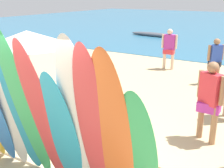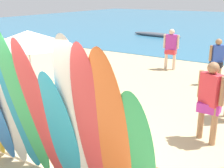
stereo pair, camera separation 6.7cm
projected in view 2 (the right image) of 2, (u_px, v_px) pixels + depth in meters
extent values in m
cylinder|color=brown|center=(61.00, 136.00, 4.88)|extent=(3.77, 0.06, 0.06)
ellipsoid|color=white|center=(3.00, 99.00, 4.65)|extent=(0.58, 0.70, 2.71)
ellipsoid|color=#289EC6|center=(20.00, 113.00, 4.60)|extent=(0.59, 0.66, 2.32)
ellipsoid|color=#38B266|center=(24.00, 109.00, 4.32)|extent=(0.48, 0.81, 2.67)
ellipsoid|color=#D13D42|center=(41.00, 118.00, 4.19)|extent=(0.49, 0.79, 2.50)
ellipsoid|color=#289EC6|center=(62.00, 135.00, 4.12)|extent=(0.56, 0.64, 2.08)
ellipsoid|color=white|center=(78.00, 125.00, 3.88)|extent=(0.62, 0.67, 2.59)
ellipsoid|color=#D13D42|center=(93.00, 133.00, 3.72)|extent=(0.52, 0.67, 2.52)
ellipsoid|color=orange|center=(110.00, 139.00, 3.60)|extent=(0.58, 0.62, 2.48)
ellipsoid|color=#38B266|center=(135.00, 160.00, 3.58)|extent=(0.58, 0.56, 2.01)
cylinder|color=beige|center=(166.00, 59.00, 11.79)|extent=(0.12, 0.12, 0.81)
cylinder|color=beige|center=(174.00, 60.00, 11.68)|extent=(0.12, 0.12, 0.81)
cube|color=#DB333D|center=(171.00, 52.00, 11.63)|extent=(0.43, 0.27, 0.19)
cube|color=#B23399|center=(171.00, 42.00, 11.51)|extent=(0.45, 0.30, 0.63)
sphere|color=beige|center=(172.00, 32.00, 11.38)|extent=(0.23, 0.23, 0.23)
cylinder|color=beige|center=(165.00, 41.00, 11.59)|extent=(0.10, 0.10, 0.56)
cylinder|color=beige|center=(178.00, 42.00, 11.42)|extent=(0.10, 0.10, 0.56)
cylinder|color=#9E704C|center=(211.00, 74.00, 9.78)|extent=(0.12, 0.12, 0.77)
cylinder|color=#9E704C|center=(219.00, 73.00, 9.84)|extent=(0.12, 0.12, 0.77)
cube|color=black|center=(216.00, 64.00, 9.71)|extent=(0.41, 0.25, 0.18)
cube|color=#2D4CB2|center=(217.00, 54.00, 9.60)|extent=(0.43, 0.42, 0.60)
sphere|color=#9E704C|center=(219.00, 42.00, 9.48)|extent=(0.22, 0.22, 0.22)
cylinder|color=#9E704C|center=(211.00, 53.00, 9.54)|extent=(0.09, 0.09, 0.53)
cylinder|color=#9E704C|center=(224.00, 53.00, 9.64)|extent=(0.09, 0.09, 0.53)
cylinder|color=#9E704C|center=(201.00, 120.00, 6.09)|extent=(0.13, 0.13, 0.84)
cylinder|color=#9E704C|center=(214.00, 126.00, 5.81)|extent=(0.13, 0.13, 0.84)
cube|color=#B23399|center=(209.00, 107.00, 5.85)|extent=(0.45, 0.28, 0.20)
cube|color=#DB333D|center=(211.00, 89.00, 5.73)|extent=(0.49, 0.39, 0.66)
sphere|color=#9E704C|center=(213.00, 68.00, 5.59)|extent=(0.24, 0.24, 0.24)
cylinder|color=#9E704C|center=(201.00, 84.00, 5.94)|extent=(0.10, 0.10, 0.58)
cylinder|color=#9E704C|center=(223.00, 91.00, 5.49)|extent=(0.10, 0.10, 0.58)
cylinder|color=#B7B7BC|center=(4.00, 108.00, 7.46)|extent=(0.02, 0.02, 0.28)
cube|color=blue|center=(5.00, 90.00, 7.58)|extent=(0.55, 0.38, 0.51)
cylinder|color=#B7B7BC|center=(9.00, 88.00, 9.00)|extent=(0.02, 0.02, 0.28)
cylinder|color=#B7B7BC|center=(20.00, 90.00, 8.87)|extent=(0.02, 0.02, 0.28)
cylinder|color=#B7B7BC|center=(16.00, 85.00, 9.34)|extent=(0.02, 0.02, 0.28)
cylinder|color=#B7B7BC|center=(27.00, 86.00, 9.21)|extent=(0.02, 0.02, 0.28)
cube|color=blue|center=(17.00, 83.00, 9.06)|extent=(0.59, 0.56, 0.03)
cube|color=blue|center=(23.00, 72.00, 9.28)|extent=(0.55, 0.37, 0.51)
cylinder|color=silver|center=(31.00, 73.00, 7.42)|extent=(0.04, 0.04, 2.04)
cone|color=silver|center=(28.00, 38.00, 7.15)|extent=(2.24, 2.24, 0.39)
ellipsoid|color=#4C515B|center=(157.00, 35.00, 20.80)|extent=(3.93, 1.06, 0.31)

